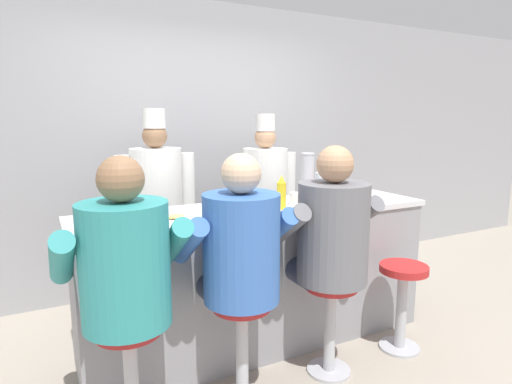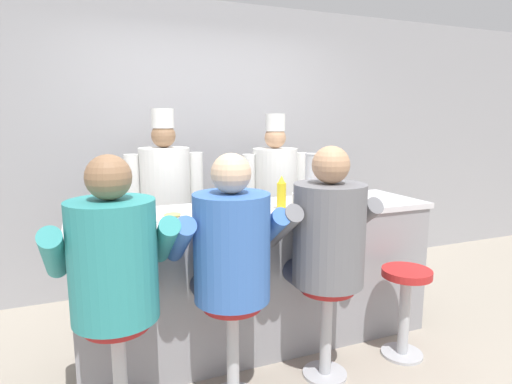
{
  "view_description": "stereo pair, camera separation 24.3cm",
  "coord_description": "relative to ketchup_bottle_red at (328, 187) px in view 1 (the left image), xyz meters",
  "views": [
    {
      "loc": [
        -1.36,
        -2.27,
        1.62
      ],
      "look_at": [
        -0.04,
        0.31,
        1.12
      ],
      "focal_mm": 30.0,
      "sensor_mm": 36.0,
      "label": 1
    },
    {
      "loc": [
        -1.14,
        -2.37,
        1.62
      ],
      "look_at": [
        -0.04,
        0.31,
        1.12
      ],
      "focal_mm": 30.0,
      "sensor_mm": 36.0,
      "label": 2
    }
  ],
  "objects": [
    {
      "name": "ground_plane",
      "position": [
        -0.56,
        -0.29,
        -1.11
      ],
      "size": [
        20.0,
        20.0,
        0.0
      ],
      "primitive_type": "plane",
      "color": "#9E9384"
    },
    {
      "name": "cook_in_whites_far",
      "position": [
        -0.02,
        0.95,
        -0.2
      ],
      "size": [
        0.65,
        0.42,
        1.66
      ],
      "color": "#232328",
      "rests_on": "ground_plane"
    },
    {
      "name": "breakfast_plate",
      "position": [
        -1.2,
        -0.08,
        -0.1
      ],
      "size": [
        0.23,
        0.23,
        0.05
      ],
      "color": "white",
      "rests_on": "diner_counter"
    },
    {
      "name": "diner_seated_grey",
      "position": [
        -0.34,
        -0.48,
        -0.22
      ],
      "size": [
        0.66,
        0.65,
        1.46
      ],
      "color": "#B2B5BA",
      "rests_on": "ground_plane"
    },
    {
      "name": "empty_stool_round",
      "position": [
        0.28,
        -0.52,
        -0.7
      ],
      "size": [
        0.33,
        0.33,
        0.62
      ],
      "color": "#B2B5BA",
      "rests_on": "ground_plane"
    },
    {
      "name": "water_pitcher_clear",
      "position": [
        0.14,
        0.26,
        -0.02
      ],
      "size": [
        0.14,
        0.12,
        0.18
      ],
      "color": "silver",
      "rests_on": "diner_counter"
    },
    {
      "name": "cup_stack_steel",
      "position": [
        -0.09,
        0.15,
        0.07
      ],
      "size": [
        0.11,
        0.11,
        0.36
      ],
      "color": "#B7BABF",
      "rests_on": "diner_counter"
    },
    {
      "name": "mustard_bottle_yellow",
      "position": [
        -0.45,
        -0.07,
        -0.0
      ],
      "size": [
        0.06,
        0.06,
        0.24
      ],
      "color": "yellow",
      "rests_on": "diner_counter"
    },
    {
      "name": "diner_counter",
      "position": [
        -0.56,
        0.05,
        -0.61
      ],
      "size": [
        2.53,
        0.68,
        1.0
      ],
      "color": "gray",
      "rests_on": "ground_plane"
    },
    {
      "name": "wall_back",
      "position": [
        -0.56,
        1.39,
        0.24
      ],
      "size": [
        10.0,
        0.06,
        2.7
      ],
      "color": "#99999E",
      "rests_on": "ground_plane"
    },
    {
      "name": "diner_seated_teal",
      "position": [
        -1.58,
        -0.48,
        -0.23
      ],
      "size": [
        0.65,
        0.64,
        1.45
      ],
      "color": "#B2B5BA",
      "rests_on": "ground_plane"
    },
    {
      "name": "hot_sauce_bottle_orange",
      "position": [
        -0.31,
        -0.11,
        -0.04
      ],
      "size": [
        0.03,
        0.03,
        0.15
      ],
      "color": "orange",
      "rests_on": "diner_counter"
    },
    {
      "name": "coffee_mug_white",
      "position": [
        -0.26,
        0.03,
        -0.07
      ],
      "size": [
        0.14,
        0.09,
        0.09
      ],
      "color": "white",
      "rests_on": "diner_counter"
    },
    {
      "name": "ketchup_bottle_red",
      "position": [
        0.0,
        0.0,
        0.0
      ],
      "size": [
        0.07,
        0.07,
        0.24
      ],
      "color": "red",
      "rests_on": "diner_counter"
    },
    {
      "name": "cook_in_whites_near",
      "position": [
        -1.04,
        0.97,
        -0.18
      ],
      "size": [
        0.67,
        0.43,
        1.7
      ],
      "color": "#232328",
      "rests_on": "ground_plane"
    },
    {
      "name": "diner_seated_blue",
      "position": [
        -0.96,
        -0.48,
        -0.23
      ],
      "size": [
        0.64,
        0.64,
        1.44
      ],
      "color": "#B2B5BA",
      "rests_on": "ground_plane"
    },
    {
      "name": "cereal_bowl",
      "position": [
        -0.7,
        0.08,
        -0.09
      ],
      "size": [
        0.16,
        0.16,
        0.05
      ],
      "color": "#B24C47",
      "rests_on": "diner_counter"
    },
    {
      "name": "napkin_dispenser_chrome",
      "position": [
        -0.84,
        -0.21,
        -0.05
      ],
      "size": [
        0.12,
        0.07,
        0.13
      ],
      "color": "silver",
      "rests_on": "diner_counter"
    }
  ]
}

